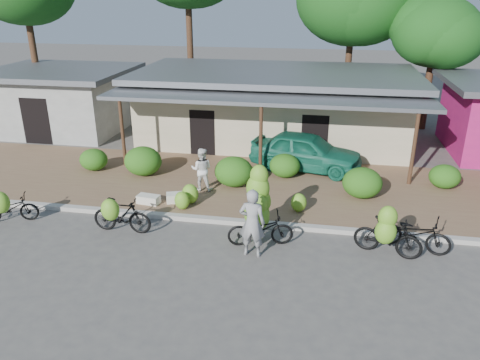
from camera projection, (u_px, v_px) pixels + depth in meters
The scene contains 25 objects.
ground at pixel (230, 258), 12.85m from camera, with size 100.00×100.00×0.00m, color #504E4B.
sidewalk at pixel (256, 186), 17.39m from camera, with size 60.00×6.00×0.12m, color brown.
curb at pixel (242, 222), 14.65m from camera, with size 60.00×0.25×0.15m, color #A8A399.
shop_main at pixel (275, 106), 22.17m from camera, with size 13.00×8.50×3.35m.
shop_grey at pixel (62, 99), 24.06m from camera, with size 7.00×6.00×3.15m.
tree_near_right at pixel (432, 29), 23.09m from camera, with size 4.47×4.29×6.68m.
hedge_0 at pixel (94, 160), 18.64m from camera, with size 1.11×1.00×0.87m, color #245613.
hedge_1 at pixel (143, 161), 18.10m from camera, with size 1.45×1.31×1.13m, color #245613.
hedge_2 at pixel (234, 172), 17.08m from camera, with size 1.42×1.28×1.11m, color #245613.
hedge_3 at pixel (285, 166), 17.93m from camera, with size 1.17×1.06×0.92m, color #245613.
hedge_4 at pixel (362, 183), 16.14m from camera, with size 1.36×1.23×1.06m, color #245613.
hedge_5 at pixel (445, 176), 16.95m from camera, with size 1.12×1.01×0.87m, color #245613.
bike_far_left at pixel (8, 207), 14.60m from camera, with size 1.82×1.42×1.30m.
bike_left at pixel (120, 215), 13.94m from camera, with size 1.85×1.16×1.38m.
bike_center at pixel (259, 214), 13.45m from camera, with size 1.99×1.39×2.26m.
bike_right at pixel (388, 234), 12.65m from camera, with size 1.93×1.37×1.74m.
bike_far_right at pixel (414, 233), 13.09m from camera, with size 2.10×1.29×1.04m.
loose_banana_a at pixel (182, 200), 15.32m from camera, with size 0.50×0.42×0.62m, color #71AF2B.
loose_banana_b at pixel (190, 194), 15.72m from camera, with size 0.56×0.47×0.70m, color #71AF2B.
loose_banana_c at pixel (299, 203), 15.15m from camera, with size 0.51×0.43×0.63m, color #71AF2B.
sack_near at pixel (179, 197), 15.94m from camera, with size 0.85×0.40×0.30m, color silver.
sack_far at pixel (149, 199), 15.82m from camera, with size 0.75×0.38×0.28m, color silver.
vendor at pixel (252, 223), 12.64m from camera, with size 0.72×0.47×1.98m, color gray.
bystander at pixel (202, 169), 16.64m from camera, with size 0.76×0.60×1.57m, color white.
teal_van at pixel (306, 151), 18.63m from camera, with size 1.78×4.41×1.50m, color #176A51.
Camera 1 is at (2.23, -10.87, 6.84)m, focal length 35.00 mm.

